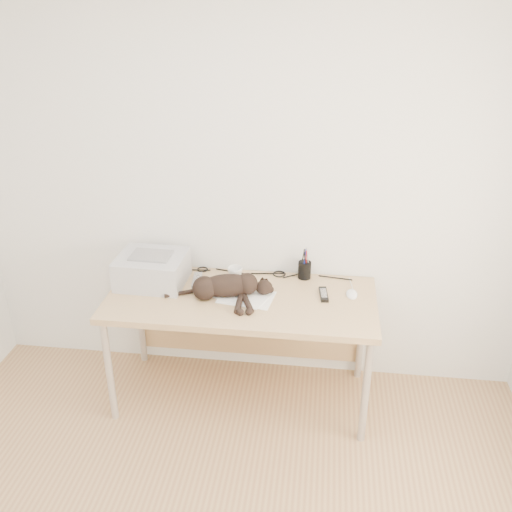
# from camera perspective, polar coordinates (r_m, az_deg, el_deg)

# --- Properties ---
(wall_back) EXTENTS (3.50, 0.00, 3.50)m
(wall_back) POSITION_cam_1_polar(r_m,az_deg,el_deg) (3.49, -0.72, 6.85)
(wall_back) COLOR white
(wall_back) RESTS_ON floor
(desk) EXTENTS (1.60, 0.70, 0.74)m
(desk) POSITION_cam_1_polar(r_m,az_deg,el_deg) (3.54, -1.27, -5.29)
(desk) COLOR tan
(desk) RESTS_ON floor
(printer) EXTENTS (0.42, 0.36, 0.19)m
(printer) POSITION_cam_1_polar(r_m,az_deg,el_deg) (3.57, -10.34, -1.30)
(printer) COLOR #B9B9BE
(printer) RESTS_ON desk
(papers) EXTENTS (0.39, 0.32, 0.01)m
(papers) POSITION_cam_1_polar(r_m,az_deg,el_deg) (3.40, -1.20, -4.02)
(papers) COLOR white
(papers) RESTS_ON desk
(cat) EXTENTS (0.65, 0.32, 0.15)m
(cat) POSITION_cam_1_polar(r_m,az_deg,el_deg) (3.37, -3.20, -3.13)
(cat) COLOR black
(cat) RESTS_ON desk
(mug) EXTENTS (0.13, 0.13, 0.09)m
(mug) POSITION_cam_1_polar(r_m,az_deg,el_deg) (3.56, -2.10, -1.80)
(mug) COLOR white
(mug) RESTS_ON desk
(pen_cup) EXTENTS (0.08, 0.08, 0.21)m
(pen_cup) POSITION_cam_1_polar(r_m,az_deg,el_deg) (3.59, 4.87, -1.37)
(pen_cup) COLOR black
(pen_cup) RESTS_ON desk
(remote_grey) EXTENTS (0.07, 0.18, 0.02)m
(remote_grey) POSITION_cam_1_polar(r_m,az_deg,el_deg) (3.58, -5.92, -2.42)
(remote_grey) COLOR gray
(remote_grey) RESTS_ON desk
(remote_black) EXTENTS (0.06, 0.17, 0.02)m
(remote_black) POSITION_cam_1_polar(r_m,az_deg,el_deg) (3.43, 6.78, -3.83)
(remote_black) COLOR black
(remote_black) RESTS_ON desk
(mouse) EXTENTS (0.07, 0.12, 0.04)m
(mouse) POSITION_cam_1_polar(r_m,az_deg,el_deg) (3.45, 9.57, -3.61)
(mouse) COLOR white
(mouse) RESTS_ON desk
(cable_tangle) EXTENTS (1.36, 0.08, 0.01)m
(cable_tangle) POSITION_cam_1_polar(r_m,az_deg,el_deg) (3.66, -0.78, -1.62)
(cable_tangle) COLOR black
(cable_tangle) RESTS_ON desk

